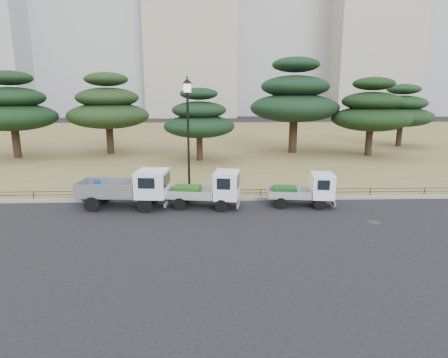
{
  "coord_description": "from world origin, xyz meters",
  "views": [
    {
      "loc": [
        -0.72,
        -16.59,
        5.48
      ],
      "look_at": [
        0.0,
        2.0,
        1.3
      ],
      "focal_mm": 30.0,
      "sensor_mm": 36.0,
      "label": 1
    }
  ],
  "objects_px": {
    "truck_large": "(129,187)",
    "truck_kei_rear": "(306,190)",
    "truck_kei_front": "(210,189)",
    "tarp_pile": "(97,190)",
    "street_lamp": "(188,118)"
  },
  "relations": [
    {
      "from": "truck_kei_front",
      "to": "tarp_pile",
      "type": "bearing_deg",
      "value": 175.62
    },
    {
      "from": "truck_large",
      "to": "truck_kei_rear",
      "type": "distance_m",
      "value": 8.79
    },
    {
      "from": "truck_kei_rear",
      "to": "tarp_pile",
      "type": "bearing_deg",
      "value": 179.41
    },
    {
      "from": "truck_kei_front",
      "to": "street_lamp",
      "type": "distance_m",
      "value": 3.87
    },
    {
      "from": "street_lamp",
      "to": "truck_kei_front",
      "type": "bearing_deg",
      "value": -54.57
    },
    {
      "from": "truck_large",
      "to": "truck_kei_front",
      "type": "bearing_deg",
      "value": 3.64
    },
    {
      "from": "truck_large",
      "to": "truck_kei_rear",
      "type": "relative_size",
      "value": 1.34
    },
    {
      "from": "truck_large",
      "to": "truck_kei_front",
      "type": "xyz_separation_m",
      "value": [
        3.96,
        -0.1,
        -0.13
      ]
    },
    {
      "from": "truck_kei_rear",
      "to": "street_lamp",
      "type": "xyz_separation_m",
      "value": [
        -5.91,
        1.49,
        3.48
      ]
    },
    {
      "from": "truck_large",
      "to": "tarp_pile",
      "type": "bearing_deg",
      "value": 150.03
    },
    {
      "from": "truck_kei_front",
      "to": "truck_kei_rear",
      "type": "height_order",
      "value": "truck_kei_front"
    },
    {
      "from": "truck_large",
      "to": "tarp_pile",
      "type": "distance_m",
      "value": 2.51
    },
    {
      "from": "truck_large",
      "to": "street_lamp",
      "type": "height_order",
      "value": "street_lamp"
    },
    {
      "from": "truck_kei_front",
      "to": "tarp_pile",
      "type": "xyz_separation_m",
      "value": [
        -5.97,
        1.52,
        -0.34
      ]
    },
    {
      "from": "truck_large",
      "to": "street_lamp",
      "type": "relative_size",
      "value": 0.73
    }
  ]
}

